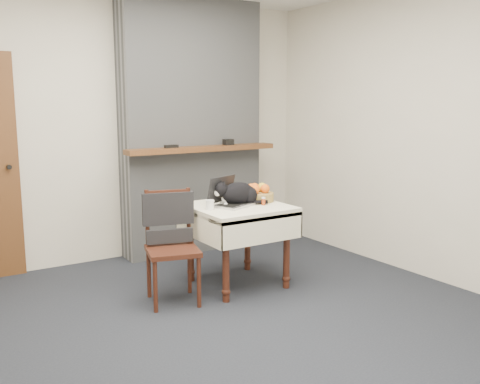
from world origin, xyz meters
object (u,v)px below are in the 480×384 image
object	(u,v)px
chair	(170,230)
laptop	(229,198)
cream_jar	(210,205)
pill_bottle	(263,201)
fruit_basket	(258,194)
side_table	(238,218)
cat	(239,194)

from	to	relation	value
chair	laptop	bearing A→B (deg)	17.28
cream_jar	pill_bottle	xyz separation A→B (m)	(0.48, -0.08, -0.00)
fruit_basket	chair	size ratio (longest dim) A/B	0.31
side_table	laptop	xyz separation A→B (m)	(-0.07, 0.03, 0.17)
fruit_basket	pill_bottle	bearing A→B (deg)	-109.76
cat	chair	bearing A→B (deg)	-170.89
cat	fruit_basket	bearing A→B (deg)	20.03
side_table	cat	world-z (taller)	cat
fruit_basket	chair	bearing A→B (deg)	-176.44
side_table	laptop	world-z (taller)	laptop
pill_bottle	fruit_basket	distance (m)	0.19
laptop	chair	world-z (taller)	laptop
pill_bottle	chair	world-z (taller)	chair
pill_bottle	chair	xyz separation A→B (m)	(-0.82, 0.12, -0.17)
laptop	cat	bearing A→B (deg)	-32.15
laptop	cat	size ratio (longest dim) A/B	0.93
cat	pill_bottle	xyz separation A→B (m)	(0.17, -0.13, -0.06)
side_table	chair	xyz separation A→B (m)	(-0.63, 0.01, -0.02)
chair	pill_bottle	bearing A→B (deg)	6.53
fruit_basket	side_table	bearing A→B (deg)	-166.38
cat	fruit_basket	xyz separation A→B (m)	(0.23, 0.05, -0.03)
cat	side_table	bearing A→B (deg)	-139.36
side_table	pill_bottle	distance (m)	0.27
laptop	cat	world-z (taller)	laptop
side_table	chair	size ratio (longest dim) A/B	0.88
laptop	cat	distance (m)	0.10
laptop	pill_bottle	distance (m)	0.29
laptop	cream_jar	distance (m)	0.23
side_table	chair	distance (m)	0.63
side_table	laptop	size ratio (longest dim) A/B	1.88
cat	cream_jar	xyz separation A→B (m)	(-0.31, -0.05, -0.06)
cream_jar	pill_bottle	distance (m)	0.48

